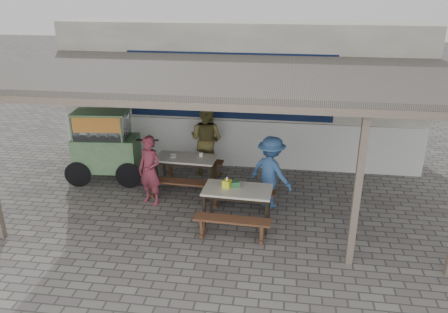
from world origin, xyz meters
The scene contains 17 objects.
ground centered at (0.00, 0.00, 0.00)m, with size 60.00×60.00×0.00m, color slate.
back_wall centered at (0.00, 3.58, 1.72)m, with size 9.00×1.28×3.50m.
warung_roof centered at (0.02, 0.90, 2.71)m, with size 9.00×4.21×2.81m.
table_left centered at (-0.98, 1.51, 0.67)m, with size 1.38×0.71×0.75m.
bench_left_street centered at (-1.01, 0.91, 0.34)m, with size 1.46×0.35×0.45m.
bench_left_wall centered at (-0.95, 2.11, 0.34)m, with size 1.46×0.35×0.45m.
table_right centered at (0.35, 0.09, 0.67)m, with size 1.32×0.76×0.75m.
bench_right_street centered at (0.32, -0.52, 0.33)m, with size 1.40×0.34×0.45m.
bench_right_wall centered at (0.38, 0.69, 0.33)m, with size 1.40×0.34×0.45m.
vendor_cart centered at (-2.92, 1.66, 0.91)m, with size 2.07×0.96×1.68m.
patron_street_side centered at (-1.55, 0.69, 0.74)m, with size 0.54×0.36×1.49m, color brown.
patron_wall_side centered at (-0.67, 2.39, 0.88)m, with size 0.85×0.67×1.76m, color brown.
patron_right_table centered at (0.94, 0.92, 0.77)m, with size 0.99×0.57×1.53m, color #355C94.
tissue_box centered at (0.14, 0.13, 0.82)m, with size 0.14×0.14×0.14m, color yellow.
donation_box centered at (0.29, 0.17, 0.81)m, with size 0.17×0.11×0.11m, color #2D673A.
condiment_jar centered at (-0.65, 1.61, 0.80)m, with size 0.08×0.08×0.10m, color white.
condiment_bowl centered at (-1.26, 1.49, 0.77)m, with size 0.17×0.17×0.04m, color silver.
Camera 1 is at (1.17, -7.29, 4.37)m, focal length 35.00 mm.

